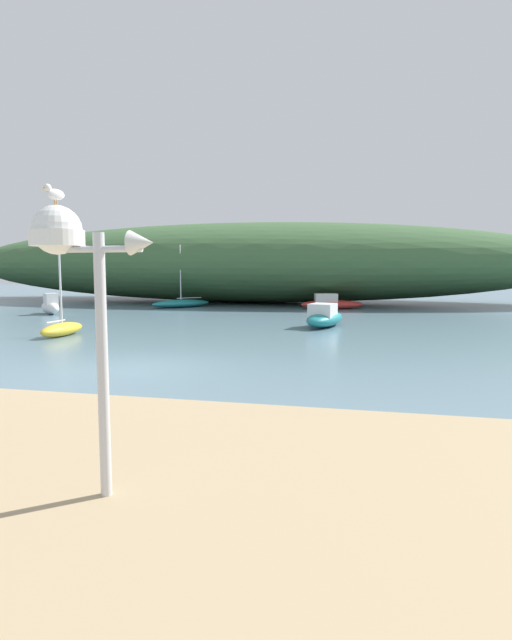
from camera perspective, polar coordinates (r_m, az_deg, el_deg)
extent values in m
plane|color=slate|center=(14.00, -13.81, -5.27)|extent=(120.00, 120.00, 0.00)
ellipsoid|color=#3D6038|center=(40.57, -1.14, 6.49)|extent=(49.38, 14.24, 6.21)
cylinder|color=silver|center=(5.63, -16.93, -5.10)|extent=(0.12, 0.12, 2.83)
cylinder|color=silver|center=(5.54, -17.31, 7.65)|extent=(0.97, 0.07, 0.07)
cylinder|color=white|center=(5.80, -21.53, 8.60)|extent=(0.57, 0.57, 0.17)
sphere|color=white|center=(5.81, -21.57, 9.43)|extent=(0.52, 0.52, 0.52)
cone|color=silver|center=(5.32, -12.77, 8.50)|extent=(0.25, 0.26, 0.26)
cylinder|color=orange|center=(5.82, -21.56, 12.25)|extent=(0.01, 0.01, 0.05)
cylinder|color=orange|center=(5.85, -21.79, 12.20)|extent=(0.01, 0.01, 0.05)
ellipsoid|color=white|center=(5.84, -21.71, 13.03)|extent=(0.17, 0.23, 0.12)
ellipsoid|color=#9EA0A8|center=(5.85, -21.71, 13.23)|extent=(0.15, 0.21, 0.04)
sphere|color=white|center=(5.80, -22.48, 13.64)|extent=(0.08, 0.08, 0.08)
cone|color=gold|center=(5.77, -22.99, 13.61)|extent=(0.04, 0.05, 0.02)
ellipsoid|color=teal|center=(34.93, -8.47, 1.86)|extent=(3.94, 4.24, 0.53)
cylinder|color=silver|center=(34.85, -8.52, 5.22)|extent=(0.08, 0.08, 3.88)
cylinder|color=silver|center=(35.21, -7.56, 2.49)|extent=(1.30, 1.50, 0.06)
ellipsoid|color=teal|center=(23.31, 7.78, 0.13)|extent=(2.00, 3.80, 0.71)
cube|color=silver|center=(22.93, 7.54, 1.08)|extent=(1.28, 1.45, 0.62)
ellipsoid|color=#B72D28|center=(33.46, 8.58, 1.74)|extent=(4.28, 2.16, 0.59)
cube|color=silver|center=(33.38, 7.90, 2.44)|extent=(1.62, 1.33, 0.64)
ellipsoid|color=white|center=(31.72, -22.22, 1.30)|extent=(2.36, 2.24, 0.76)
cube|color=silver|center=(31.45, -22.15, 2.15)|extent=(1.07, 1.06, 0.73)
ellipsoid|color=gold|center=(21.32, -21.04, -0.99)|extent=(0.77, 2.54, 0.52)
cylinder|color=silver|center=(21.20, -21.20, 3.10)|extent=(0.08, 0.08, 2.84)
cylinder|color=silver|center=(20.98, -21.66, -0.15)|extent=(0.07, 1.14, 0.06)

